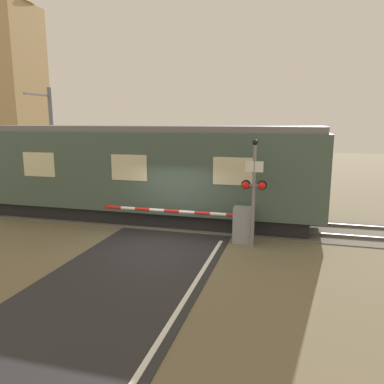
% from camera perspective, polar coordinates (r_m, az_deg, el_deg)
% --- Properties ---
extents(ground_plane, '(80.00, 80.00, 0.00)m').
position_cam_1_polar(ground_plane, '(12.48, -4.84, -8.19)').
color(ground_plane, '#6B6047').
extents(track_bed, '(36.00, 3.20, 0.13)m').
position_cam_1_polar(track_bed, '(15.39, -0.75, -4.39)').
color(track_bed, '#666056').
rests_on(track_bed, ground_plane).
extents(train, '(14.27, 3.00, 3.86)m').
position_cam_1_polar(train, '(15.59, -7.23, 3.05)').
color(train, black).
rests_on(train, ground_plane).
extents(crossing_barrier, '(5.38, 0.44, 1.24)m').
position_cam_1_polar(crossing_barrier, '(12.74, 5.93, -4.66)').
color(crossing_barrier, gray).
rests_on(crossing_barrier, ground_plane).
extents(signal_post, '(0.81, 0.26, 3.49)m').
position_cam_1_polar(signal_post, '(12.01, 9.39, 0.76)').
color(signal_post, gray).
rests_on(signal_post, ground_plane).
extents(catenary_pole, '(0.20, 1.90, 5.65)m').
position_cam_1_polar(catenary_pole, '(19.95, -20.55, 7.00)').
color(catenary_pole, slate).
rests_on(catenary_pole, ground_plane).
extents(distant_building, '(5.35, 5.35, 15.11)m').
position_cam_1_polar(distant_building, '(39.78, -25.95, 14.91)').
color(distant_building, tan).
rests_on(distant_building, ground_plane).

